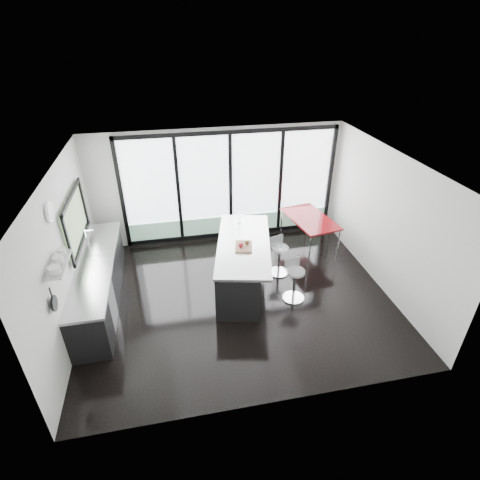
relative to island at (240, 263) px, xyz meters
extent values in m
cube|color=black|center=(-0.12, -0.43, -0.51)|extent=(6.00, 5.00, 0.00)
cube|color=white|center=(-0.12, -0.43, 2.29)|extent=(6.00, 5.00, 0.00)
cube|color=beige|center=(-0.12, 2.07, 0.89)|extent=(6.00, 0.00, 2.80)
cube|color=white|center=(0.18, 2.04, 0.89)|extent=(5.00, 0.02, 2.50)
cube|color=gray|center=(0.18, 2.00, -0.14)|extent=(5.00, 0.02, 0.44)
cube|color=black|center=(-1.07, 2.00, 0.89)|extent=(0.08, 0.04, 2.50)
cube|color=black|center=(0.18, 2.00, 0.89)|extent=(0.08, 0.04, 2.50)
cube|color=black|center=(1.43, 2.00, 0.89)|extent=(0.08, 0.04, 2.50)
cube|color=beige|center=(-0.12, -2.93, 0.89)|extent=(6.00, 0.00, 2.80)
cube|color=beige|center=(-3.12, -0.43, 0.89)|extent=(0.00, 5.00, 2.80)
cube|color=#6E885D|center=(-3.09, 0.47, 1.09)|extent=(0.02, 1.60, 0.90)
cube|color=#AAADAF|center=(-2.99, -1.28, 1.24)|extent=(0.25, 0.80, 0.03)
cylinder|color=white|center=(-3.09, -0.73, 1.84)|extent=(0.04, 0.30, 0.30)
cylinder|color=black|center=(-3.06, -1.68, 0.84)|extent=(0.03, 0.24, 0.24)
cube|color=beige|center=(2.88, -0.43, 0.89)|extent=(0.00, 5.00, 2.80)
cube|color=black|center=(-2.80, -0.03, -0.08)|extent=(0.65, 3.20, 0.87)
cube|color=#AAADAF|center=(-2.80, -0.03, 0.38)|extent=(0.69, 3.24, 0.05)
cube|color=#AAADAF|center=(-2.80, 0.47, 0.38)|extent=(0.45, 0.48, 0.06)
cylinder|color=silver|center=(-2.95, 0.47, 0.63)|extent=(0.02, 0.02, 0.44)
cube|color=#AAADAF|center=(-2.48, -0.78, -0.09)|extent=(0.03, 0.60, 0.80)
cube|color=black|center=(-0.01, 0.00, -0.04)|extent=(1.32, 2.52, 0.95)
cube|color=#AAADAF|center=(0.08, -0.02, 0.46)|extent=(1.55, 2.63, 0.05)
cube|color=#9A7354|center=(0.04, -0.18, 0.51)|extent=(0.42, 0.50, 0.03)
sphere|color=maroon|center=(-0.02, -0.22, 0.57)|extent=(0.12, 0.12, 0.10)
sphere|color=#52351C|center=(0.12, -0.14, 0.57)|extent=(0.11, 0.11, 0.09)
cylinder|color=silver|center=(0.15, 0.80, 0.64)|extent=(0.09, 0.09, 0.31)
cylinder|color=silver|center=(0.96, -0.71, -0.17)|extent=(0.50, 0.50, 0.69)
cylinder|color=silver|center=(0.92, 0.19, -0.17)|extent=(0.53, 0.53, 0.68)
cube|color=maroon|center=(1.93, 1.12, -0.11)|extent=(1.10, 1.62, 0.80)
camera|label=1|loc=(-1.27, -6.29, 4.36)|focal=28.00mm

